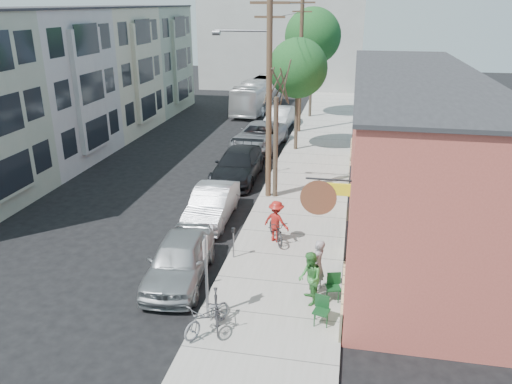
% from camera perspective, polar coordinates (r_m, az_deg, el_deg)
% --- Properties ---
extents(ground, '(120.00, 120.00, 0.00)m').
position_cam_1_polar(ground, '(20.57, -8.36, -6.48)').
color(ground, black).
extents(sidewalk, '(4.50, 58.00, 0.15)m').
position_cam_1_polar(sidewalk, '(29.74, 6.37, 2.53)').
color(sidewalk, '#A09D94').
rests_on(sidewalk, ground).
extents(cafe_building, '(6.60, 20.20, 6.61)m').
position_cam_1_polar(cafe_building, '(23.13, 17.17, 4.71)').
color(cafe_building, '#B04E41').
rests_on(cafe_building, ground).
extents(apartment_row, '(6.30, 32.00, 9.00)m').
position_cam_1_polar(apartment_row, '(36.43, -19.57, 12.03)').
color(apartment_row, gray).
rests_on(apartment_row, ground).
extents(end_cap_building, '(18.00, 8.00, 12.00)m').
position_cam_1_polar(end_cap_building, '(59.85, 3.09, 17.63)').
color(end_cap_building, '#AAAAA5').
rests_on(end_cap_building, ground).
extents(sign_post, '(0.07, 0.45, 2.80)m').
position_cam_1_polar(sign_post, '(15.33, -5.72, -8.71)').
color(sign_post, slate).
rests_on(sign_post, sidewalk).
extents(parking_meter_near, '(0.14, 0.14, 1.24)m').
position_cam_1_polar(parking_meter_near, '(19.08, -2.61, -5.24)').
color(parking_meter_near, slate).
rests_on(parking_meter_near, sidewalk).
extents(parking_meter_far, '(0.14, 0.14, 1.24)m').
position_cam_1_polar(parking_meter_far, '(28.85, 2.33, 3.96)').
color(parking_meter_far, slate).
rests_on(parking_meter_far, sidewalk).
extents(utility_pole_near, '(3.57, 0.28, 10.00)m').
position_cam_1_polar(utility_pole_near, '(24.04, 1.36, 11.38)').
color(utility_pole_near, '#503A28').
rests_on(utility_pole_near, sidewalk).
extents(utility_pole_far, '(1.80, 0.28, 10.00)m').
position_cam_1_polar(utility_pole_far, '(37.60, 5.12, 14.66)').
color(utility_pole_far, '#503A28').
rests_on(utility_pole_far, sidewalk).
extents(tree_bare, '(0.24, 0.24, 5.03)m').
position_cam_1_polar(tree_bare, '(24.59, 2.25, 5.03)').
color(tree_bare, '#44392C').
rests_on(tree_bare, sidewalk).
extents(tree_leafy_mid, '(3.78, 3.78, 7.19)m').
position_cam_1_polar(tree_leafy_mid, '(32.68, 4.80, 13.90)').
color(tree_leafy_mid, '#44392C').
rests_on(tree_leafy_mid, sidewalk).
extents(tree_leafy_far, '(4.60, 4.60, 8.92)m').
position_cam_1_polar(tree_leafy_far, '(42.90, 6.50, 17.27)').
color(tree_leafy_far, '#44392C').
rests_on(tree_leafy_far, sidewalk).
extents(patio_chair_a, '(0.62, 0.62, 0.88)m').
position_cam_1_polar(patio_chair_a, '(16.90, 8.81, -10.72)').
color(patio_chair_a, '#103C1A').
rests_on(patio_chair_a, sidewalk).
extents(patio_chair_b, '(0.60, 0.60, 0.88)m').
position_cam_1_polar(patio_chair_b, '(15.70, 7.48, -13.35)').
color(patio_chair_b, '#103C1A').
rests_on(patio_chair_b, sidewalk).
extents(patron_grey, '(0.67, 0.80, 1.87)m').
position_cam_1_polar(patron_grey, '(17.08, 7.03, -8.34)').
color(patron_grey, gray).
rests_on(patron_grey, sidewalk).
extents(patron_green, '(0.90, 1.03, 1.79)m').
position_cam_1_polar(patron_green, '(16.39, 6.17, -9.79)').
color(patron_green, '#338136').
rests_on(patron_green, sidewalk).
extents(cyclist, '(1.30, 1.04, 1.75)m').
position_cam_1_polar(cyclist, '(20.35, 2.33, -3.36)').
color(cyclist, maroon).
rests_on(cyclist, sidewalk).
extents(cyclist_bike, '(1.37, 1.99, 0.99)m').
position_cam_1_polar(cyclist_bike, '(20.51, 2.31, -4.33)').
color(cyclist_bike, black).
rests_on(cyclist_bike, sidewalk).
extents(parked_bike_a, '(1.03, 1.88, 1.09)m').
position_cam_1_polar(parked_bike_a, '(15.51, -4.55, -13.24)').
color(parked_bike_a, black).
rests_on(parked_bike_a, sidewalk).
extents(parked_bike_b, '(1.44, 1.96, 0.98)m').
position_cam_1_polar(parked_bike_b, '(15.33, -5.58, -13.97)').
color(parked_bike_b, slate).
rests_on(parked_bike_b, sidewalk).
extents(car_0, '(2.35, 4.96, 1.64)m').
position_cam_1_polar(car_0, '(18.10, -8.74, -7.60)').
color(car_0, '#979B9E').
rests_on(car_0, ground).
extents(car_1, '(1.76, 4.78, 1.56)m').
position_cam_1_polar(car_1, '(22.73, -5.04, -1.41)').
color(car_1, '#BABDC3').
rests_on(car_1, ground).
extents(car_2, '(2.40, 5.80, 1.68)m').
position_cam_1_polar(car_2, '(27.98, -2.05, 3.11)').
color(car_2, black).
rests_on(car_2, ground).
extents(car_3, '(3.36, 6.39, 1.71)m').
position_cam_1_polar(car_3, '(34.07, 0.40, 6.41)').
color(car_3, gray).
rests_on(car_3, ground).
extents(car_4, '(1.97, 5.08, 1.65)m').
position_cam_1_polar(car_4, '(39.84, 2.74, 8.47)').
color(car_4, '#969A9D').
rests_on(car_4, ground).
extents(bus, '(3.19, 10.31, 2.83)m').
position_cam_1_polar(bus, '(46.52, 0.25, 11.04)').
color(bus, white).
rests_on(bus, ground).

